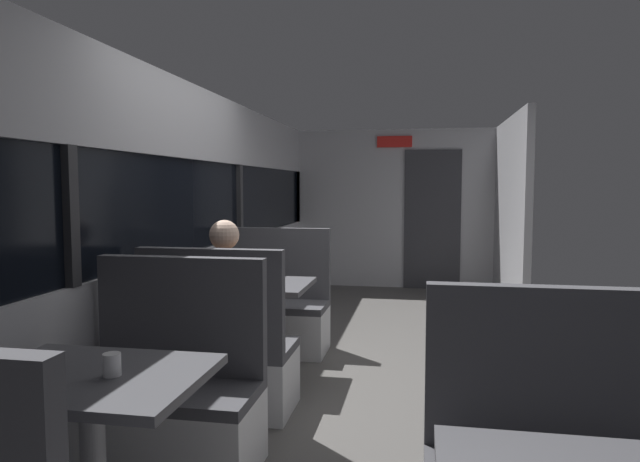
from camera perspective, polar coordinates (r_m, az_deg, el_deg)
The scene contains 12 objects.
ground_plane at distance 4.37m, azimuth 4.58°, elevation -15.46°, with size 3.30×9.20×0.02m, color #514F4C.
carriage_window_panel_left at distance 4.50m, azimuth -14.06°, elevation -0.37°, with size 0.09×8.48×2.30m.
carriage_end_bulkhead at distance 8.29m, azimuth 7.91°, elevation 2.14°, with size 2.90×0.11×2.30m.
carriage_aisle_panel_right at distance 7.17m, azimuth 18.69°, elevation 1.66°, with size 0.08×2.40×2.30m, color #B2B2B7.
dining_table_near_window at distance 2.52m, azimuth -22.16°, elevation -15.37°, with size 0.90×0.70×0.74m.
bench_near_window_facing_entry at distance 3.20m, azimuth -14.97°, elevation -16.76°, with size 0.95×0.50×1.10m.
dining_table_mid_window at distance 4.43m, azimuth -6.96°, elevation -6.47°, with size 0.90×0.70×0.74m.
bench_mid_window_facing_end at distance 3.86m, azimuth -10.07°, elevation -12.93°, with size 0.95×0.50×1.10m.
bench_mid_window_facing_entry at distance 5.15m, azimuth -4.60°, elevation -8.42°, with size 0.95×0.50×1.10m.
seated_passenger at distance 3.87m, azimuth -9.73°, elevation -9.67°, with size 0.47×0.55×1.26m.
coffee_cup_primary at distance 2.41m, azimuth -20.32°, elevation -12.57°, with size 0.07×0.07×0.09m.
coffee_cup_secondary at distance 4.37m, azimuth -8.52°, elevation -4.69°, with size 0.07×0.07×0.09m.
Camera 1 is at (0.40, -4.08, 1.49)m, focal length 31.61 mm.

